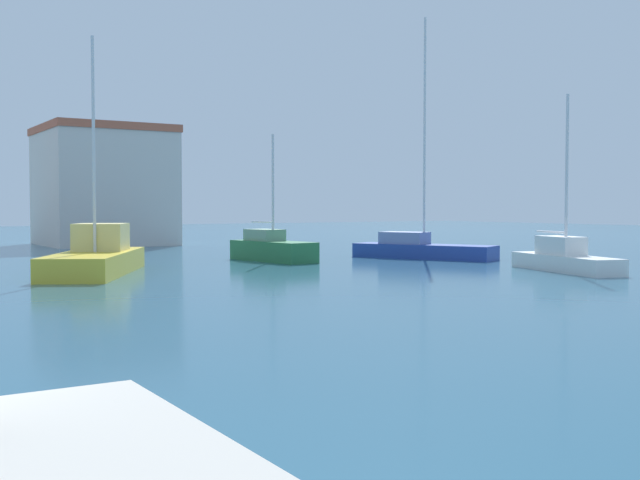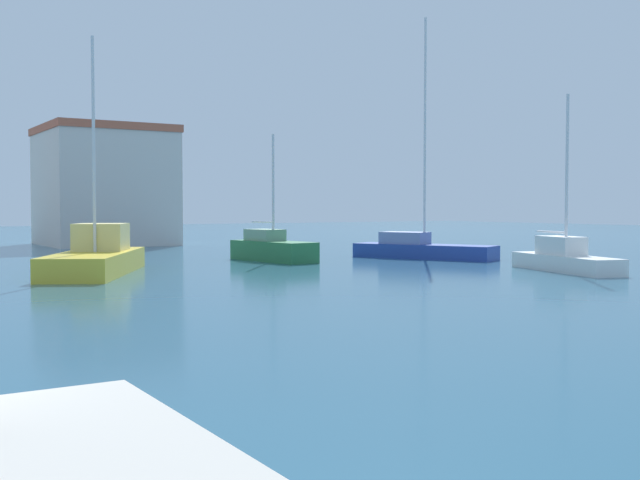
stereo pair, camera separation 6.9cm
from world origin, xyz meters
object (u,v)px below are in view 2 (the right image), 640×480
at_px(sailboat_yellow_center_channel, 96,257).
at_px(sailboat_blue_distant_north, 421,247).
at_px(sailboat_white_mid_harbor, 564,258).
at_px(sailboat_green_inner_mooring, 272,248).

xyz_separation_m(sailboat_yellow_center_channel, sailboat_blue_distant_north, (16.26, 0.20, -0.09)).
distance_m(sailboat_white_mid_harbor, sailboat_green_inner_mooring, 13.39).
bearing_deg(sailboat_green_inner_mooring, sailboat_white_mid_harbor, -57.89).
xyz_separation_m(sailboat_yellow_center_channel, sailboat_green_inner_mooring, (9.05, 2.50, -0.04)).
bearing_deg(sailboat_blue_distant_north, sailboat_green_inner_mooring, 162.27).
height_order(sailboat_white_mid_harbor, sailboat_blue_distant_north, sailboat_blue_distant_north).
xyz_separation_m(sailboat_white_mid_harbor, sailboat_green_inner_mooring, (-7.12, 11.35, 0.07)).
bearing_deg(sailboat_green_inner_mooring, sailboat_yellow_center_channel, -164.54).
relative_size(sailboat_green_inner_mooring, sailboat_blue_distant_north, 0.50).
bearing_deg(sailboat_yellow_center_channel, sailboat_blue_distant_north, 0.71).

